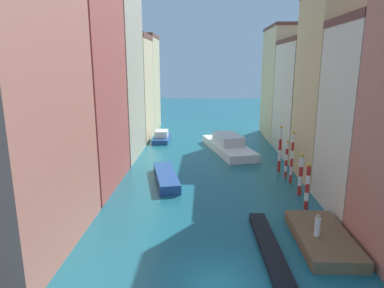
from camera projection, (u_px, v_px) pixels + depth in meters
ground_plane at (210, 160)px, 41.99m from camera, size 154.00×154.00×0.00m
building_left_0 at (10, 118)px, 20.14m from camera, size 6.56×11.89×16.83m
building_left_1 at (77, 69)px, 30.80m from camera, size 6.56×10.93×22.10m
building_left_2 at (110, 67)px, 41.51m from camera, size 6.56×10.38×22.23m
building_left_3 at (129, 88)px, 51.73m from camera, size 6.56×8.50×15.82m
building_left_4 at (139, 83)px, 59.85m from camera, size 6.56×8.39×16.40m
building_right_1 at (375, 119)px, 25.82m from camera, size 6.56×7.42×14.95m
building_right_2 at (338, 87)px, 33.07m from camera, size 6.56×8.31×18.60m
building_right_3 at (307, 98)px, 42.93m from camera, size 6.56×10.57×14.56m
building_right_4 at (287, 83)px, 53.17m from camera, size 6.56×10.93×17.14m
waterfront_dock at (322, 238)px, 22.33m from camera, size 3.34×6.96×0.77m
person_on_dock at (318, 226)px, 21.72m from camera, size 0.36×0.36×1.49m
mooring_pole_0 at (307, 185)px, 27.27m from camera, size 0.36×0.36×3.94m
mooring_pole_1 at (301, 174)px, 30.25m from camera, size 0.39×0.39×3.89m
mooring_pole_2 at (292, 157)px, 33.25m from camera, size 0.29×0.29×5.22m
mooring_pole_3 at (286, 158)px, 35.06m from camera, size 0.29×0.29×3.95m
mooring_pole_4 at (280, 148)px, 36.80m from camera, size 0.34×0.34×5.13m
vaporetto_white at (228, 145)px, 45.86m from camera, size 6.97×13.17×2.30m
gondola_black at (270, 250)px, 21.13m from camera, size 1.41×9.68×0.50m
motorboat_0 at (166, 177)px, 34.17m from camera, size 3.58×8.18×0.90m
motorboat_1 at (162, 137)px, 52.17m from camera, size 2.40×5.86×1.60m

